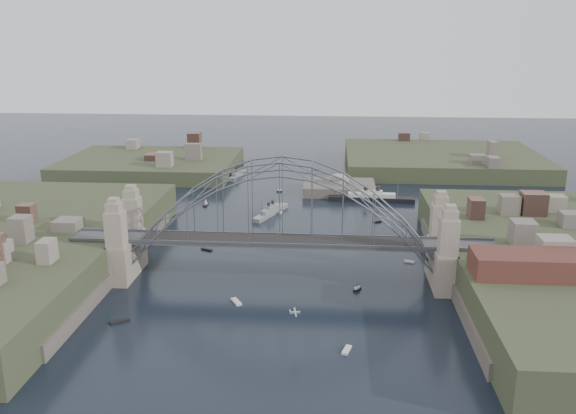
% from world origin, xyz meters
% --- Properties ---
extents(ground, '(500.00, 500.00, 0.00)m').
position_xyz_m(ground, '(0.00, 0.00, 0.00)').
color(ground, black).
rests_on(ground, ground).
extents(bridge, '(84.00, 13.80, 24.60)m').
position_xyz_m(bridge, '(0.00, 0.00, 12.32)').
color(bridge, '#454547').
rests_on(bridge, ground).
extents(shore_west, '(50.50, 90.00, 12.00)m').
position_xyz_m(shore_west, '(-57.32, 0.00, 1.97)').
color(shore_west, '#363D25').
rests_on(shore_west, ground).
extents(shore_east, '(50.50, 90.00, 12.00)m').
position_xyz_m(shore_east, '(57.32, 0.00, 1.97)').
color(shore_east, '#363D25').
rests_on(shore_east, ground).
extents(headland_nw, '(60.00, 45.00, 9.00)m').
position_xyz_m(headland_nw, '(-55.00, 95.00, 0.50)').
color(headland_nw, '#363D25').
rests_on(headland_nw, ground).
extents(headland_ne, '(70.00, 55.00, 9.50)m').
position_xyz_m(headland_ne, '(50.00, 110.00, 0.75)').
color(headland_ne, '#363D25').
rests_on(headland_ne, ground).
extents(fort_island, '(22.00, 16.00, 9.40)m').
position_xyz_m(fort_island, '(12.00, 70.00, -0.34)').
color(fort_island, '#524A42').
rests_on(fort_island, ground).
extents(wharf_shed, '(20.00, 8.00, 4.00)m').
position_xyz_m(wharf_shed, '(44.00, -14.00, 10.00)').
color(wharf_shed, '#592D26').
rests_on(wharf_shed, shore_east).
extents(finger_pier, '(4.00, 22.00, 1.40)m').
position_xyz_m(finger_pier, '(39.00, -28.00, 0.70)').
color(finger_pier, '#454547').
rests_on(finger_pier, ground).
extents(naval_cruiser_near, '(8.44, 16.80, 5.15)m').
position_xyz_m(naval_cruiser_near, '(-6.74, 44.59, 0.80)').
color(naval_cruiser_near, gray).
rests_on(naval_cruiser_near, ground).
extents(naval_cruiser_far, '(3.79, 14.90, 4.98)m').
position_xyz_m(naval_cruiser_far, '(-23.01, 88.61, 0.78)').
color(naval_cruiser_far, gray).
rests_on(naval_cruiser_far, ground).
extents(ocean_liner, '(25.23, 4.67, 6.16)m').
position_xyz_m(ocean_liner, '(21.48, 60.48, 0.96)').
color(ocean_liner, black).
rests_on(ocean_liner, ground).
extents(aeroplane, '(1.77, 3.22, 0.47)m').
position_xyz_m(aeroplane, '(4.26, -25.36, 5.22)').
color(aeroplane, '#ABACB2').
extents(small_boat_a, '(2.75, 1.87, 0.45)m').
position_xyz_m(small_boat_a, '(-18.48, 15.69, 0.15)').
color(small_boat_a, silver).
rests_on(small_boat_a, ground).
extents(small_boat_b, '(1.35, 1.87, 0.45)m').
position_xyz_m(small_boat_b, '(11.77, 26.76, 0.15)').
color(small_boat_b, silver).
rests_on(small_boat_b, ground).
extents(small_boat_c, '(2.47, 3.20, 0.45)m').
position_xyz_m(small_boat_c, '(-7.33, -11.51, 0.15)').
color(small_boat_c, silver).
rests_on(small_boat_c, ground).
extents(small_boat_d, '(2.10, 1.53, 0.45)m').
position_xyz_m(small_boat_d, '(21.93, 39.85, 0.15)').
color(small_boat_d, silver).
rests_on(small_boat_d, ground).
extents(small_boat_e, '(1.23, 3.54, 2.38)m').
position_xyz_m(small_boat_e, '(-26.39, 52.40, 0.67)').
color(small_boat_e, silver).
rests_on(small_boat_e, ground).
extents(small_boat_f, '(1.02, 1.63, 1.43)m').
position_xyz_m(small_boat_f, '(-4.09, 45.44, 0.30)').
color(small_boat_f, silver).
rests_on(small_boat_f, ground).
extents(small_boat_g, '(1.72, 2.96, 0.45)m').
position_xyz_m(small_boat_g, '(12.65, -27.70, 0.15)').
color(small_boat_g, silver).
rests_on(small_boat_g, ground).
extents(small_boat_h, '(2.00, 1.11, 1.43)m').
position_xyz_m(small_boat_h, '(-6.51, 69.29, 0.29)').
color(small_boat_h, silver).
rests_on(small_boat_h, ground).
extents(small_boat_i, '(2.25, 1.32, 0.45)m').
position_xyz_m(small_boat_i, '(26.85, 11.31, 0.15)').
color(small_boat_i, silver).
rests_on(small_boat_i, ground).
extents(small_boat_j, '(3.34, 2.78, 0.45)m').
position_xyz_m(small_boat_j, '(-26.11, -20.76, 0.15)').
color(small_boat_j, silver).
rests_on(small_boat_j, ground).
extents(small_boat_k, '(1.95, 1.08, 0.45)m').
position_xyz_m(small_boat_k, '(4.30, 102.21, 0.15)').
color(small_boat_k, silver).
rests_on(small_boat_k, ground).
extents(small_boat_l, '(2.42, 2.59, 0.45)m').
position_xyz_m(small_boat_l, '(-37.59, 26.44, 0.15)').
color(small_boat_l, silver).
rests_on(small_boat_l, ground).
extents(small_boat_m, '(1.69, 2.02, 1.43)m').
position_xyz_m(small_boat_m, '(15.07, -4.34, 0.29)').
color(small_boat_m, silver).
rests_on(small_boat_m, ground).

